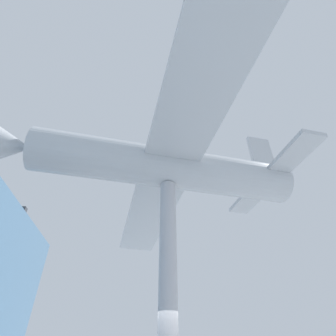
{
  "coord_description": "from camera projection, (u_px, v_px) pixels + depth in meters",
  "views": [
    {
      "loc": [
        -8.45,
        0.9,
        1.34
      ],
      "look_at": [
        0.0,
        0.0,
        7.65
      ],
      "focal_mm": 28.0,
      "sensor_mm": 36.0,
      "label": 1
    }
  ],
  "objects": [
    {
      "name": "suspended_airplane",
      "position": [
        163.0,
        167.0,
        10.56
      ],
      "size": [
        19.21,
        12.18,
        3.38
      ],
      "rotation": [
        0.0,
        0.0,
        0.13
      ],
      "color": "#B2B7BC",
      "rests_on": "support_pylon_central"
    },
    {
      "name": "support_pylon_central",
      "position": [
        168.0,
        278.0,
        8.06
      ],
      "size": [
        0.58,
        0.58,
        6.83
      ],
      "color": "#B7B7BC",
      "rests_on": "ground_plane"
    }
  ]
}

